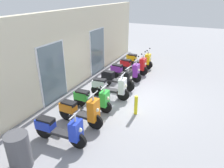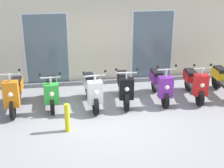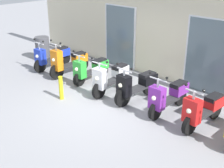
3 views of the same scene
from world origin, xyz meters
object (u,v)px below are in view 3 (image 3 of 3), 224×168
Objects in this scene: scooter_purple at (168,96)px; scooter_red at (203,109)px; scooter_blue at (52,56)px; scooter_orange at (68,61)px; trash_bin at (43,48)px; curb_bollard at (61,88)px; scooter_white at (111,78)px; scooter_black at (137,85)px; scooter_green at (91,69)px.

scooter_purple is 1.01× the size of scooter_red.
scooter_blue is 1.00m from scooter_orange.
trash_bin is 1.33× the size of curb_bollard.
scooter_blue is 6.02m from scooter_red.
scooter_white is 2.30× the size of curb_bollard.
scooter_red reaches higher than scooter_blue.
curb_bollard is (-0.71, -1.31, -0.13)m from scooter_white.
scooter_white reaches higher than scooter_black.
scooter_red reaches higher than scooter_white.
scooter_white is (1.08, -0.19, 0.04)m from scooter_green.
curb_bollard is (3.44, -1.74, -0.12)m from trash_bin.
scooter_blue is 2.34× the size of curb_bollard.
trash_bin is (-6.11, 0.29, -0.00)m from scooter_purple.
scooter_blue is at bearing 149.10° from curb_bollard.
scooter_black is 2.16m from curb_bollard.
scooter_blue is 1.02× the size of scooter_purple.
scooter_white reaches higher than trash_bin.
scooter_purple is 3.04m from curb_bollard.
scooter_green is 0.96× the size of scooter_red.
scooter_orange reaches higher than scooter_green.
scooter_red is at bearing -1.36° from scooter_green.
scooter_white is (3.04, -0.09, 0.02)m from scooter_blue.
scooter_white is at bearing 61.76° from curb_bollard.
scooter_blue is at bearing -16.96° from trash_bin.
scooter_orange reaches higher than scooter_white.
scooter_green is 3.08m from trash_bin.
scooter_black reaches higher than scooter_green.
scooter_white is at bearing -1.62° from scooter_blue.
scooter_red is 3.94m from curb_bollard.
trash_bin is at bearing 163.04° from scooter_blue.
scooter_green reaches higher than curb_bollard.
scooter_purple reaches higher than scooter_white.
trash_bin is (-5.07, 0.32, -0.01)m from scooter_black.
scooter_orange is at bearing -178.76° from scooter_black.
curb_bollard is (-2.67, -1.45, -0.12)m from scooter_purple.
scooter_red is at bearing 0.12° from scooter_blue.
scooter_red is at bearing -0.25° from scooter_black.
scooter_red reaches higher than scooter_green.
scooter_blue reaches higher than scooter_green.
scooter_blue is at bearing -179.88° from scooter_red.
scooter_white is 0.93m from scooter_black.
scooter_blue is 1.04× the size of scooter_red.
scooter_blue reaches higher than scooter_white.
trash_bin reaches higher than curb_bollard.
scooter_white is 1.73× the size of trash_bin.
curb_bollard is at bearing -76.07° from scooter_green.
scooter_red reaches higher than scooter_black.
scooter_red is at bearing -1.95° from scooter_purple.
scooter_black is 1.77× the size of trash_bin.
scooter_purple is at bearing 1.28° from scooter_orange.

